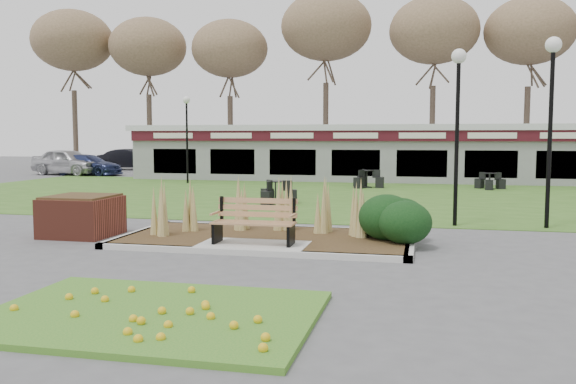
% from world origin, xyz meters
% --- Properties ---
extents(ground, '(100.00, 100.00, 0.00)m').
position_xyz_m(ground, '(0.00, 0.00, 0.00)').
color(ground, '#515154').
rests_on(ground, ground).
extents(lawn, '(34.00, 16.00, 0.02)m').
position_xyz_m(lawn, '(0.00, 12.00, 0.01)').
color(lawn, '#37611E').
rests_on(lawn, ground).
extents(flower_bed, '(4.20, 3.00, 0.16)m').
position_xyz_m(flower_bed, '(0.00, -4.60, 0.07)').
color(flower_bed, '#2C7521').
rests_on(flower_bed, ground).
extents(planting_bed, '(6.75, 3.40, 1.27)m').
position_xyz_m(planting_bed, '(1.27, 1.35, 0.37)').
color(planting_bed, '#382316').
rests_on(planting_bed, ground).
extents(park_bench, '(1.70, 0.66, 0.93)m').
position_xyz_m(park_bench, '(0.00, 0.25, 0.59)').
color(park_bench, '#A27149').
rests_on(park_bench, ground).
extents(brick_planter, '(1.50, 1.50, 0.95)m').
position_xyz_m(brick_planter, '(-4.40, 1.00, 0.48)').
color(brick_planter, brown).
rests_on(brick_planter, ground).
extents(food_pavilion, '(24.60, 3.40, 2.90)m').
position_xyz_m(food_pavilion, '(0.00, 19.96, 1.48)').
color(food_pavilion, gray).
rests_on(food_pavilion, ground).
extents(tree_backdrop, '(47.24, 5.24, 10.36)m').
position_xyz_m(tree_backdrop, '(0.00, 28.00, 8.36)').
color(tree_backdrop, '#47382B').
rests_on(tree_backdrop, ground).
extents(lamp_post_near_right, '(0.37, 0.37, 4.51)m').
position_xyz_m(lamp_post_near_right, '(4.15, 4.48, 3.29)').
color(lamp_post_near_right, black).
rests_on(lamp_post_near_right, ground).
extents(lamp_post_mid_right, '(0.39, 0.39, 4.74)m').
position_xyz_m(lamp_post_mid_right, '(6.38, 4.57, 3.46)').
color(lamp_post_mid_right, black).
rests_on(lamp_post_mid_right, ground).
extents(lamp_post_far_left, '(0.35, 0.35, 4.25)m').
position_xyz_m(lamp_post_far_left, '(-8.04, 16.44, 3.10)').
color(lamp_post_far_left, black).
rests_on(lamp_post_far_left, ground).
extents(bistro_set_a, '(1.31, 1.48, 0.78)m').
position_xyz_m(bistro_set_a, '(0.83, 15.69, 0.28)').
color(bistro_set_a, black).
rests_on(bistro_set_a, ground).
extents(bistro_set_b, '(1.39, 1.39, 0.76)m').
position_xyz_m(bistro_set_b, '(-1.62, 8.54, 0.27)').
color(bistro_set_b, black).
rests_on(bistro_set_b, ground).
extents(bistro_set_d, '(1.31, 1.23, 0.70)m').
position_xyz_m(bistro_set_d, '(6.14, 16.08, 0.25)').
color(bistro_set_d, black).
rests_on(bistro_set_d, ground).
extents(car_silver, '(4.95, 2.81, 1.59)m').
position_xyz_m(car_silver, '(-17.50, 21.00, 0.79)').
color(car_silver, '#B5B5BA').
rests_on(car_silver, ground).
extents(car_black, '(4.52, 2.07, 1.44)m').
position_xyz_m(car_black, '(-16.48, 27.00, 0.72)').
color(car_black, black).
rests_on(car_black, ground).
extents(car_blue, '(4.44, 2.24, 1.24)m').
position_xyz_m(car_blue, '(-16.19, 21.00, 0.62)').
color(car_blue, navy).
rests_on(car_blue, ground).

